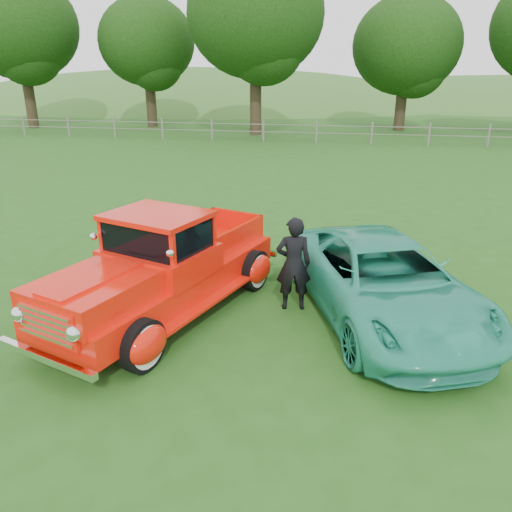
% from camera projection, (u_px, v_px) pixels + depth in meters
% --- Properties ---
extents(ground, '(140.00, 140.00, 0.00)m').
position_uv_depth(ground, '(213.00, 342.00, 7.63)').
color(ground, '#205215').
rests_on(ground, ground).
extents(distant_hills, '(116.00, 60.00, 18.00)m').
position_uv_depth(distant_hills, '(304.00, 138.00, 64.62)').
color(distant_hills, '#306525').
rests_on(distant_hills, ground).
extents(fence_line, '(48.00, 0.12, 1.20)m').
position_uv_depth(fence_line, '(317.00, 132.00, 27.65)').
color(fence_line, '#6B655A').
rests_on(fence_line, ground).
extents(tree_far_west, '(7.60, 7.60, 9.93)m').
position_uv_depth(tree_far_west, '(19.00, 26.00, 32.66)').
color(tree_far_west, black).
rests_on(tree_far_west, ground).
extents(tree_mid_west, '(6.40, 6.40, 8.46)m').
position_uv_depth(tree_mid_west, '(147.00, 42.00, 33.47)').
color(tree_mid_west, black).
rests_on(tree_mid_west, ground).
extents(tree_near_west, '(8.00, 8.00, 10.42)m').
position_uv_depth(tree_near_west, '(256.00, 15.00, 28.90)').
color(tree_near_west, black).
rests_on(tree_near_west, ground).
extents(tree_near_east, '(6.80, 6.80, 8.33)m').
position_uv_depth(tree_near_east, '(407.00, 46.00, 31.59)').
color(tree_near_east, black).
rests_on(tree_near_east, ground).
extents(red_pickup, '(3.34, 5.28, 1.78)m').
position_uv_depth(red_pickup, '(163.00, 269.00, 8.28)').
color(red_pickup, black).
rests_on(red_pickup, ground).
extents(teal_sedan, '(3.76, 5.24, 1.32)m').
position_uv_depth(teal_sedan, '(384.00, 281.00, 8.15)').
color(teal_sedan, teal).
rests_on(teal_sedan, ground).
extents(man, '(0.67, 0.51, 1.64)m').
position_uv_depth(man, '(293.00, 264.00, 8.43)').
color(man, black).
rests_on(man, ground).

